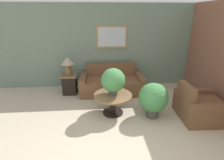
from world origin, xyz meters
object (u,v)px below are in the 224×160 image
Objects in this scene: coffee_table at (113,100)px; table_lamp at (68,63)px; couch_main at (112,83)px; side_table at (70,84)px; potted_plant_floor at (153,98)px; potted_plant_on_table at (113,81)px; armchair at (199,107)px.

table_lamp reaches higher than coffee_table.
side_table is at bearing -179.02° from couch_main.
potted_plant_floor is (2.12, -1.47, 0.17)m from side_table.
table_lamp is at bearing 0.00° from side_table.
coffee_table is at bearing 170.66° from potted_plant_on_table.
couch_main is at bearing 52.20° from armchair.
coffee_table is (-0.07, -1.27, 0.08)m from couch_main.
potted_plant_on_table reaches higher than coffee_table.
couch_main is 2.10× the size of coffee_table.
armchair reaches higher than coffee_table.
table_lamp is (-1.27, -0.02, 0.68)m from couch_main.
couch_main is 3.22× the size of side_table.
side_table is 0.92× the size of potted_plant_on_table.
potted_plant_floor is (0.91, -0.23, 0.12)m from coffee_table.
potted_plant_on_table reaches higher than armchair.
potted_plant_floor is at bearing -34.74° from table_lamp.
couch_main is at bearing 0.98° from table_lamp.
armchair is 2.00m from coffee_table.
couch_main is 3.50× the size of table_lamp.
couch_main is 1.27m from coffee_table.
potted_plant_on_table is 0.77× the size of potted_plant_floor.
couch_main reaches higher than side_table.
couch_main is 2.96× the size of potted_plant_on_table.
potted_plant_floor is (2.12, -1.47, -0.48)m from table_lamp.
armchair is (1.90, -1.61, -0.00)m from couch_main.
potted_plant_on_table is (-1.96, 0.34, 0.58)m from armchair.
potted_plant_on_table is at bearing -9.34° from coffee_table.
armchair is 2.08m from potted_plant_on_table.
couch_main is at bearing 87.04° from coffee_table.
potted_plant_on_table is 1.00m from potted_plant_floor.
couch_main is at bearing 87.23° from potted_plant_on_table.
side_table is 0.65m from table_lamp.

